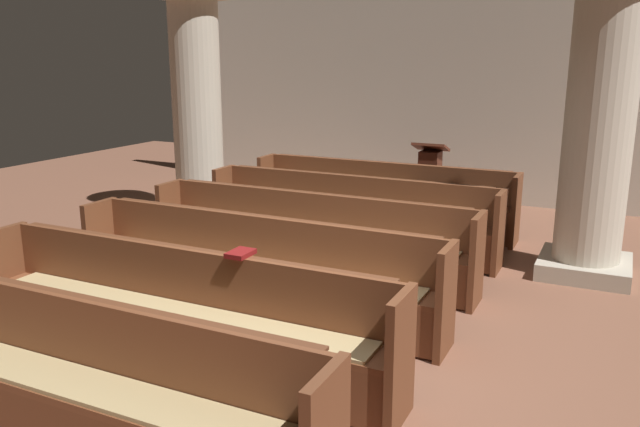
{
  "coord_description": "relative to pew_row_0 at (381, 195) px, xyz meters",
  "views": [
    {
      "loc": [
        2.0,
        -4.1,
        2.29
      ],
      "look_at": [
        -0.67,
        1.46,
        0.75
      ],
      "focal_mm": 35.93,
      "sensor_mm": 36.0,
      "label": 1
    }
  ],
  "objects": [
    {
      "name": "back_wall",
      "position": [
        0.87,
        2.31,
        1.78
      ],
      "size": [
        10.0,
        0.16,
        4.5
      ],
      "primitive_type": "cube",
      "color": "beige",
      "rests_on": "ground"
    },
    {
      "name": "pew_row_0",
      "position": [
        0.0,
        0.0,
        0.0
      ],
      "size": [
        3.56,
        0.46,
        0.88
      ],
      "color": "brown",
      "rests_on": "ground"
    },
    {
      "name": "pew_row_1",
      "position": [
        0.0,
        -1.09,
        0.0
      ],
      "size": [
        3.56,
        0.46,
        0.88
      ],
      "color": "brown",
      "rests_on": "ground"
    },
    {
      "name": "pew_row_4",
      "position": [
        0.0,
        -4.35,
        0.0
      ],
      "size": [
        3.56,
        0.46,
        0.88
      ],
      "color": "brown",
      "rests_on": "ground"
    },
    {
      "name": "lectern",
      "position": [
        0.38,
        0.96,
        -0.02
      ],
      "size": [
        0.48,
        0.45,
        1.08
      ],
      "color": "#411E13",
      "rests_on": "ground"
    },
    {
      "name": "pew_row_5",
      "position": [
        0.0,
        -5.44,
        0.0
      ],
      "size": [
        3.56,
        0.47,
        0.88
      ],
      "color": "brown",
      "rests_on": "ground"
    },
    {
      "name": "hymn_book",
      "position": [
        0.46,
        -4.16,
        0.43
      ],
      "size": [
        0.15,
        0.21,
        0.04
      ],
      "primitive_type": "cube",
      "color": "maroon",
      "rests_on": "pew_row_4"
    },
    {
      "name": "pew_row_3",
      "position": [
        0.0,
        -3.27,
        0.0
      ],
      "size": [
        3.56,
        0.46,
        0.88
      ],
      "color": "brown",
      "rests_on": "ground"
    },
    {
      "name": "pillar_aisle_side",
      "position": [
        2.61,
        -0.8,
        1.25
      ],
      "size": [
        0.99,
        0.99,
        3.31
      ],
      "color": "#B6AD9A",
      "rests_on": "ground"
    },
    {
      "name": "pillar_far_side",
      "position": [
        -2.56,
        -0.52,
        1.25
      ],
      "size": [
        0.99,
        0.99,
        3.31
      ],
      "color": "#B6AD9A",
      "rests_on": "ground"
    },
    {
      "name": "pew_row_2",
      "position": [
        0.0,
        -2.18,
        0.0
      ],
      "size": [
        3.56,
        0.47,
        0.88
      ],
      "color": "brown",
      "rests_on": "ground"
    },
    {
      "name": "ground_plane",
      "position": [
        0.87,
        -3.77,
        -0.47
      ],
      "size": [
        19.2,
        19.2,
        0.0
      ],
      "primitive_type": "plane",
      "color": "brown"
    }
  ]
}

